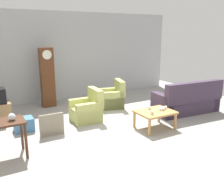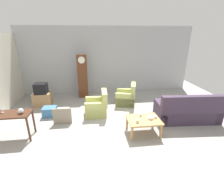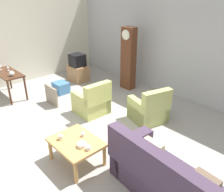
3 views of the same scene
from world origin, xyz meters
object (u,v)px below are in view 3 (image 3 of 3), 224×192
Objects in this scene: armchair_olive_far at (149,110)px; grandfather_clock at (128,59)px; storage_box_blue at (61,87)px; cup_white_porcelain at (88,148)px; armchair_olive_near at (92,103)px; console_table_dark at (8,76)px; coffee_table_wood at (76,144)px; couch_floral at (170,183)px; tv_stand_cabinet at (78,73)px; framed_picture_leaning at (51,96)px; tv_crt at (77,60)px; wine_glass_mid at (0,66)px; wine_glass_short at (8,67)px; bowl_white_stacked at (82,145)px; cup_blue_rimmed at (83,134)px; cup_cream_tall at (61,137)px; glass_dome_cloche at (12,73)px.

grandfather_clock reaches higher than armchair_olive_far.
storage_box_blue is 5.49× the size of cup_white_porcelain.
armchair_olive_near is 2.83m from console_table_dark.
coffee_table_wood is at bearing -178.30° from cup_white_porcelain.
tv_stand_cabinet is at bearing 159.00° from couch_floral.
grandfather_clock is 2.66m from framed_picture_leaning.
tv_stand_cabinet is 1.42× the size of tv_crt.
tv_crt is (0.33, 2.30, 0.10)m from console_table_dark.
tv_stand_cabinet is 2.53m from wine_glass_mid.
wine_glass_short is at bearing -101.19° from tv_stand_cabinet.
armchair_olive_far is (-1.76, 1.69, -0.05)m from couch_floral.
grandfather_clock is at bearing 76.01° from framed_picture_leaning.
couch_floral reaches higher than coffee_table_wood.
console_table_dark is 1.56m from framed_picture_leaning.
couch_floral is 12.93× the size of bowl_white_stacked.
grandfather_clock is 2.00m from tv_stand_cabinet.
cup_cream_tall is (-0.20, -0.37, 0.01)m from cup_blue_rimmed.
cup_white_porcelain is (4.23, -0.23, -0.15)m from console_table_dark.
console_table_dark is at bearing 176.82° from cup_white_porcelain.
cup_blue_rimmed is at bearing -169.37° from couch_floral.
glass_dome_cloche reaches higher than cup_cream_tall.
wine_glass_short is at bearing -178.04° from couch_floral.
couch_floral is 23.51× the size of cup_cream_tall.
couch_floral is 3.16m from armchair_olive_near.
coffee_table_wood is at bearing -35.69° from tv_crt.
armchair_olive_near is at bearing 132.86° from coffee_table_wood.
tv_stand_cabinet is (0.33, 2.30, -0.39)m from console_table_dark.
storage_box_blue is 3.23× the size of glass_dome_cloche.
couch_floral is 5.64m from tv_stand_cabinet.
wine_glass_mid is (-4.19, 0.18, 0.50)m from coffee_table_wood.
storage_box_blue is (0.82, 1.28, -0.49)m from console_table_dark.
cup_blue_rimmed is 0.32m from bowl_white_stacked.
couch_floral is 5.66m from tv_crt.
console_table_dark is 2.35m from tv_stand_cabinet.
tv_stand_cabinet is at bearing -153.74° from grandfather_clock.
coffee_table_wood is 0.32m from cup_cream_tall.
tv_stand_cabinet is 0.49m from tv_crt.
coffee_table_wood is at bearing 175.63° from bowl_white_stacked.
wine_glass_short reaches higher than framed_picture_leaning.
glass_dome_cloche is at bearing -176.76° from couch_floral.
framed_picture_leaning is at bearing 22.45° from wine_glass_mid.
tv_stand_cabinet is (-1.67, -0.82, -0.72)m from grandfather_clock.
glass_dome_cloche is at bearing 179.36° from cup_blue_rimmed.
armchair_olive_near is 0.96× the size of coffee_table_wood.
tv_stand_cabinet is 4.15× the size of wine_glass_short.
grandfather_clock is at bearing 120.05° from cup_blue_rimmed.
armchair_olive_far reaches higher than bowl_white_stacked.
grandfather_clock is 12.15× the size of wine_glass_short.
armchair_olive_far is at bearing 27.16° from console_table_dark.
tv_stand_cabinet is at bearing 144.31° from coffee_table_wood.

